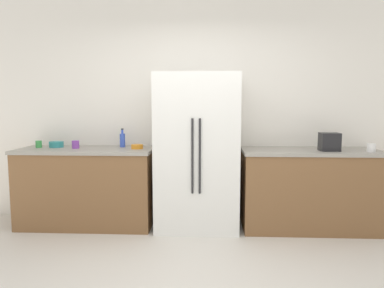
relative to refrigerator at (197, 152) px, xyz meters
The scene contains 11 objects.
kitchen_back_panel 0.74m from the refrigerator, 92.25° to the left, with size 5.52×0.10×3.06m, color silver.
counter_left 1.40m from the refrigerator, behind, with size 1.61×0.67×0.94m.
counter_right 1.39m from the refrigerator, ahead, with size 1.59×0.67×0.94m.
refrigerator is the anchor object (origin of this frame).
toaster 1.51m from the refrigerator, ahead, with size 0.21×0.18×0.20m, color black.
bottle_a 0.95m from the refrigerator, 169.29° to the left, with size 0.07×0.07×0.23m.
cup_a 1.46m from the refrigerator, behind, with size 0.08×0.08×0.09m, color purple.
cup_b 1.94m from the refrigerator, ahead, with size 0.09×0.09×0.09m, color white.
cup_c 1.93m from the refrigerator, behind, with size 0.07×0.07×0.08m, color green.
bowl_a 0.72m from the refrigerator, behind, with size 0.14×0.14×0.05m, color orange.
bowl_b 1.74m from the refrigerator, behind, with size 0.17×0.17×0.07m, color teal.
Camera 1 is at (0.16, -2.61, 1.46)m, focal length 33.21 mm.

